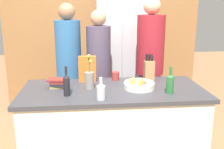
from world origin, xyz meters
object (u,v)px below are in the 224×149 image
(coffee_mug, at_px, (116,76))
(refrigerator, at_px, (123,56))
(cereal_box, at_px, (87,69))
(bottle_oil, at_px, (101,91))
(person_at_sink, at_px, (69,65))
(knife_block, at_px, (149,70))
(flower_vase, at_px, (89,79))
(person_in_red_tee, at_px, (150,61))
(book_stack, at_px, (58,83))
(fruit_bowl, at_px, (139,85))
(bottle_wine, at_px, (67,84))
(bottle_vinegar, at_px, (170,83))
(person_in_blue, at_px, (99,68))

(coffee_mug, bearing_deg, refrigerator, 77.33)
(cereal_box, height_order, coffee_mug, cereal_box)
(coffee_mug, distance_m, bottle_oil, 0.65)
(person_at_sink, bearing_deg, knife_block, -14.61)
(flower_vase, distance_m, person_in_red_tee, 0.99)
(book_stack, bearing_deg, refrigerator, 55.45)
(book_stack, bearing_deg, cereal_box, 31.92)
(fruit_bowl, bearing_deg, person_at_sink, 134.48)
(bottle_oil, bearing_deg, bottle_wine, 156.32)
(cereal_box, relative_size, bottle_vinegar, 1.10)
(fruit_bowl, xyz_separation_m, book_stack, (-0.81, 0.12, 0.01))
(flower_vase, xyz_separation_m, person_in_red_tee, (0.77, 0.63, 0.03))
(bottle_oil, bearing_deg, person_in_blue, 88.22)
(fruit_bowl, relative_size, book_stack, 1.51)
(fruit_bowl, height_order, person_in_red_tee, person_in_red_tee)
(fruit_bowl, relative_size, knife_block, 1.05)
(bottle_vinegar, xyz_separation_m, person_at_sink, (-1.00, 0.92, -0.00))
(book_stack, xyz_separation_m, bottle_wine, (0.10, -0.27, 0.06))
(refrigerator, distance_m, coffee_mug, 1.01)
(person_at_sink, bearing_deg, book_stack, -85.18)
(flower_vase, bearing_deg, refrigerator, 67.92)
(knife_block, xyz_separation_m, flower_vase, (-0.67, -0.26, -0.01))
(refrigerator, distance_m, book_stack, 1.47)
(fruit_bowl, distance_m, book_stack, 0.82)
(person_in_blue, bearing_deg, book_stack, -102.02)
(flower_vase, xyz_separation_m, person_in_blue, (0.13, 0.66, -0.05))
(flower_vase, distance_m, coffee_mug, 0.42)
(refrigerator, relative_size, fruit_bowl, 6.19)
(refrigerator, bearing_deg, bottle_wine, -116.29)
(book_stack, bearing_deg, bottle_vinegar, -15.02)
(fruit_bowl, xyz_separation_m, knife_block, (0.18, 0.31, 0.07))
(fruit_bowl, distance_m, person_in_blue, 0.80)
(cereal_box, bearing_deg, coffee_mug, 6.75)
(flower_vase, height_order, person_in_blue, person_in_blue)
(refrigerator, bearing_deg, person_at_sink, -143.11)
(flower_vase, bearing_deg, person_in_red_tee, 39.39)
(knife_block, bearing_deg, fruit_bowl, -119.47)
(person_in_red_tee, bearing_deg, person_in_blue, -170.91)
(bottle_oil, bearing_deg, knife_block, 46.18)
(cereal_box, height_order, person_at_sink, person_at_sink)
(bottle_vinegar, bearing_deg, fruit_bowl, 146.91)
(book_stack, height_order, person_in_red_tee, person_in_red_tee)
(bottle_vinegar, bearing_deg, coffee_mug, 132.14)
(flower_vase, xyz_separation_m, cereal_box, (-0.02, 0.25, 0.04))
(refrigerator, xyz_separation_m, person_at_sink, (-0.76, -0.57, 0.02))
(bottle_wine, distance_m, person_at_sink, 0.90)
(cereal_box, xyz_separation_m, bottle_wine, (-0.19, -0.45, -0.03))
(knife_block, distance_m, cereal_box, 0.69)
(bottle_wine, xyz_separation_m, person_at_sink, (-0.03, 0.90, -0.01))
(flower_vase, relative_size, person_in_red_tee, 0.19)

